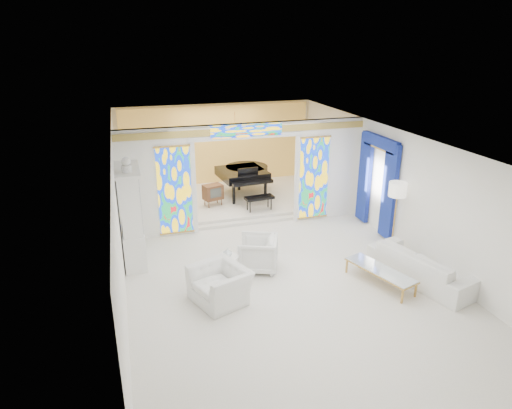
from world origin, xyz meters
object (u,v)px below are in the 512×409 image
object	(u,v)px
coffee_table	(380,270)
china_cabinet	(132,217)
armchair_left	(220,285)
grand_piano	(245,173)
tv_console	(213,192)
armchair_right	(258,253)
sofa	(422,266)

from	to	relation	value
coffee_table	china_cabinet	bearing A→B (deg)	152.31
china_cabinet	armchair_left	size ratio (longest dim) A/B	2.37
grand_piano	tv_console	xyz separation A→B (m)	(-1.26, -0.78, -0.30)
tv_console	armchair_right	bearing A→B (deg)	-102.91
armchair_right	china_cabinet	bearing A→B (deg)	-92.00
coffee_table	armchair_left	bearing A→B (deg)	174.08
armchair_left	coffee_table	size ratio (longest dim) A/B	0.64
china_cabinet	sofa	size ratio (longest dim) A/B	1.08
sofa	grand_piano	bearing A→B (deg)	4.80
sofa	armchair_left	bearing A→B (deg)	68.69
coffee_table	grand_piano	bearing A→B (deg)	102.13
coffee_table	tv_console	bearing A→B (deg)	115.17
sofa	grand_piano	size ratio (longest dim) A/B	0.88
armchair_left	armchair_right	distance (m)	1.60
armchair_left	sofa	distance (m)	4.58
armchair_left	tv_console	xyz separation A→B (m)	(0.92, 5.21, 0.25)
china_cabinet	armchair_right	size ratio (longest dim) A/B	3.04
china_cabinet	armchair_left	world-z (taller)	china_cabinet
china_cabinet	coffee_table	world-z (taller)	china_cabinet
armchair_right	tv_console	size ratio (longest dim) A/B	1.33
tv_console	china_cabinet	bearing A→B (deg)	-147.62
grand_piano	tv_console	distance (m)	1.51
coffee_table	tv_console	size ratio (longest dim) A/B	2.64
armchair_left	sofa	bearing A→B (deg)	62.70
tv_console	sofa	bearing A→B (deg)	-73.56
armchair_left	coffee_table	distance (m)	3.56
sofa	grand_piano	distance (m)	6.90
china_cabinet	sofa	distance (m)	6.82
armchair_right	grand_piano	distance (m)	5.01
sofa	grand_piano	xyz separation A→B (m)	(-2.38, 6.45, 0.55)
armchair_left	grand_piano	world-z (taller)	grand_piano
china_cabinet	tv_console	world-z (taller)	china_cabinet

